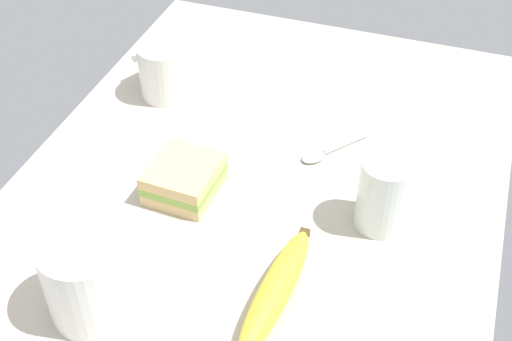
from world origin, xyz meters
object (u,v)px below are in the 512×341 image
object	(u,v)px
coffee_mug_black	(88,277)
sandwich_main	(184,178)
banana	(276,290)
spoon	(324,152)
coffee_mug_milky	(165,70)
glass_of_milk	(383,196)

from	to	relation	value
coffee_mug_black	sandwich_main	distance (cm)	21.29
coffee_mug_black	banana	world-z (taller)	coffee_mug_black
spoon	coffee_mug_black	bearing A→B (deg)	-26.76
coffee_mug_milky	sandwich_main	xyz separation A→B (cm)	(19.74, 11.69, -2.22)
glass_of_milk	banana	bearing A→B (deg)	-28.51
coffee_mug_black	sandwich_main	size ratio (longest dim) A/B	1.18
sandwich_main	banana	world-z (taller)	sandwich_main
spoon	sandwich_main	bearing A→B (deg)	-49.32
glass_of_milk	spoon	bearing A→B (deg)	-136.94
glass_of_milk	banana	world-z (taller)	glass_of_milk
glass_of_milk	coffee_mug_milky	bearing A→B (deg)	-114.65
glass_of_milk	spoon	world-z (taller)	glass_of_milk
coffee_mug_milky	sandwich_main	distance (cm)	23.05
sandwich_main	glass_of_milk	world-z (taller)	glass_of_milk
coffee_mug_milky	glass_of_milk	xyz separation A→B (cm)	(17.09, 37.24, 0.19)
sandwich_main	glass_of_milk	xyz separation A→B (cm)	(-2.66, 25.54, 2.40)
banana	spoon	distance (cm)	26.69
banana	spoon	size ratio (longest dim) A/B	2.02
coffee_mug_black	coffee_mug_milky	size ratio (longest dim) A/B	1.12
coffee_mug_black	banana	size ratio (longest dim) A/B	0.59
sandwich_main	glass_of_milk	bearing A→B (deg)	95.94
coffee_mug_milky	coffee_mug_black	bearing A→B (deg)	13.69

